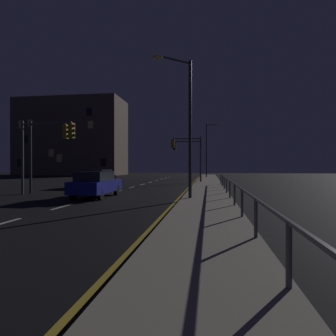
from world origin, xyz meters
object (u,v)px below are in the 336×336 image
traffic_light_near_right (46,142)px  traffic_light_far_left (188,150)px  car (96,184)px  traffic_light_near_left (188,152)px  traffic_light_mid_left (47,143)px  street_lamp_far_end (208,146)px  car_oncoming (98,178)px  street_lamp_corner (184,114)px  building_distant (72,138)px

traffic_light_near_right → traffic_light_far_left: 16.78m
traffic_light_near_right → car: bearing=-11.2°
car → traffic_light_near_left: traffic_light_near_left is taller
traffic_light_mid_left → street_lamp_far_end: street_lamp_far_end is taller
traffic_light_near_left → traffic_light_mid_left: traffic_light_near_left is taller
car_oncoming → street_lamp_corner: 13.12m
traffic_light_near_right → building_distant: bearing=114.7°
car_oncoming → traffic_light_near_left: (7.44, 9.46, 2.77)m
building_distant → street_lamp_corner: bearing=-56.6°
traffic_light_far_left → street_lamp_far_end: (2.28, 13.62, 1.44)m
street_lamp_far_end → traffic_light_near_right: bearing=-110.2°
car_oncoming → traffic_light_near_right: traffic_light_near_right is taller
car → street_lamp_far_end: bearing=77.1°
street_lamp_corner → building_distant: bearing=123.4°
building_distant → car_oncoming: bearing=-59.9°
traffic_light_mid_left → traffic_light_near_left: bearing=61.5°
street_lamp_corner → traffic_light_mid_left: bearing=163.9°
traffic_light_near_left → traffic_light_mid_left: (-8.57, -15.77, -0.10)m
traffic_light_far_left → car_oncoming: bearing=-136.1°
traffic_light_mid_left → street_lamp_far_end: size_ratio=0.60×
car → traffic_light_mid_left: size_ratio=0.88×
traffic_light_near_right → street_lamp_far_end: (10.40, 28.30, 1.64)m
traffic_light_near_right → street_lamp_far_end: bearing=69.8°
car_oncoming → traffic_light_near_left: size_ratio=0.91×
traffic_light_near_right → street_lamp_corner: (9.17, -1.70, 1.23)m
traffic_light_near_right → traffic_light_far_left: traffic_light_far_left is taller
car → street_lamp_far_end: 30.10m
traffic_light_mid_left → building_distant: building_distant is taller
traffic_light_far_left → traffic_light_mid_left: bearing=-122.6°
car → building_distant: (-22.41, 41.32, 7.18)m
traffic_light_mid_left → building_distant: (-18.12, 39.47, 4.51)m
street_lamp_far_end → building_distant: building_distant is taller
car_oncoming → traffic_light_near_right: size_ratio=0.91×
car → traffic_light_mid_left: (-4.29, 1.84, 2.67)m
traffic_light_near_left → street_lamp_corner: 18.65m
traffic_light_far_left → building_distant: bearing=136.0°
traffic_light_near_left → traffic_light_far_left: 2.20m
traffic_light_near_left → building_distant: bearing=138.4°
car_oncoming → traffic_light_mid_left: (-1.13, -6.32, 2.67)m
car → street_lamp_corner: size_ratio=0.58×
traffic_light_near_left → building_distant: building_distant is taller
car_oncoming → street_lamp_far_end: 23.47m
traffic_light_mid_left → street_lamp_corner: bearing=-16.1°
traffic_light_near_left → traffic_light_far_left: (0.11, -2.20, 0.09)m
traffic_light_far_left → street_lamp_far_end: bearing=80.5°
traffic_light_near_right → building_distant: building_distant is taller
car_oncoming → street_lamp_far_end: bearing=64.8°
street_lamp_far_end → building_distant: 31.70m
traffic_light_near_left → street_lamp_far_end: bearing=78.2°
car_oncoming → traffic_light_far_left: (7.55, 7.26, 2.86)m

